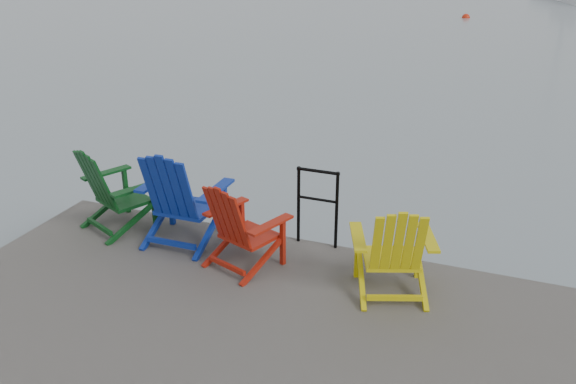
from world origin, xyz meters
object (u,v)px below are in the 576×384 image
(chair_green, at_px, (113,189))
(chair_yellow, at_px, (394,249))
(chair_blue, at_px, (180,196))
(buoy_b, at_px, (466,18))
(handrail, at_px, (318,200))
(chair_red, at_px, (241,225))

(chair_green, relative_size, chair_yellow, 1.03)
(chair_green, height_order, chair_blue, chair_blue)
(chair_blue, xyz_separation_m, buoy_b, (0.46, 25.30, -1.06))
(chair_green, bearing_deg, handrail, 36.11)
(chair_green, distance_m, chair_red, 1.77)
(chair_blue, height_order, buoy_b, chair_blue)
(chair_green, height_order, chair_yellow, chair_green)
(handrail, distance_m, chair_yellow, 1.23)
(handrail, relative_size, chair_yellow, 0.92)
(chair_red, xyz_separation_m, buoy_b, (-0.38, 25.54, -0.98))
(chair_red, distance_m, buoy_b, 25.56)
(chair_yellow, bearing_deg, buoy_b, 74.07)
(chair_blue, xyz_separation_m, chair_red, (0.84, -0.24, -0.09))
(chair_red, height_order, chair_yellow, chair_yellow)
(handrail, bearing_deg, chair_yellow, -35.49)
(handrail, bearing_deg, buoy_b, 92.23)
(chair_yellow, bearing_deg, chair_red, 160.68)
(handrail, bearing_deg, chair_green, -168.59)
(chair_yellow, height_order, buoy_b, chair_yellow)
(handrail, relative_size, chair_red, 0.95)
(chair_blue, bearing_deg, chair_red, -16.58)
(buoy_b, bearing_deg, chair_yellow, -85.60)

